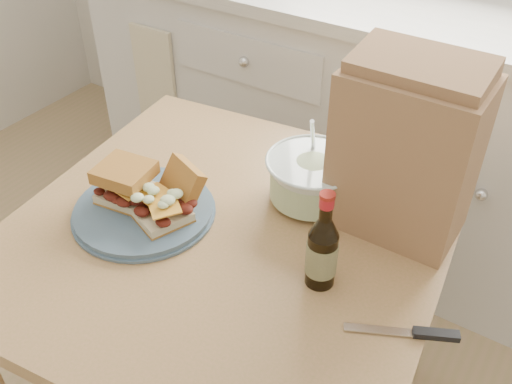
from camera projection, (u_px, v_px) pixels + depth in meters
The scene contains 9 objects.
cabinet_run at pixel (414, 137), 1.99m from camera, with size 2.50×0.64×0.94m.
dining_table at pixel (227, 266), 1.26m from camera, with size 0.98×0.98×0.74m.
plate at pixel (144, 210), 1.23m from camera, with size 0.30×0.30×0.02m, color #496277.
sandwich_left at pixel (126, 182), 1.23m from camera, with size 0.13×0.12×0.08m.
sandwich_right at pixel (167, 199), 1.20m from camera, with size 0.14×0.19×0.10m.
coleslaw_bowl at pixel (312, 180), 1.25m from camera, with size 0.21×0.21×0.21m.
beer_bottle at pixel (322, 251), 1.03m from camera, with size 0.06×0.06×0.21m.
knife at pixel (421, 333), 0.98m from camera, with size 0.18×0.10×0.01m.
paper_bag at pixel (405, 155), 1.11m from camera, with size 0.26×0.17×0.34m, color #A87751.
Camera 1 is at (0.45, -0.02, 1.54)m, focal length 40.00 mm.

